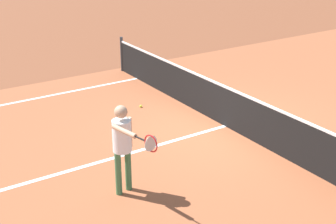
% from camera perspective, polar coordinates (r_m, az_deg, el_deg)
% --- Properties ---
extents(ground_plane, '(60.00, 60.00, 0.00)m').
position_cam_1_polar(ground_plane, '(10.83, 6.97, -1.71)').
color(ground_plane, brown).
extents(court_surface_inbounds, '(10.62, 24.40, 0.00)m').
position_cam_1_polar(court_surface_inbounds, '(10.83, 6.97, -1.70)').
color(court_surface_inbounds, '#9E5433').
rests_on(court_surface_inbounds, ground_plane).
extents(line_center_service, '(0.10, 6.40, 0.01)m').
position_cam_1_polar(line_center_service, '(9.29, -8.53, -6.09)').
color(line_center_service, white).
rests_on(line_center_service, ground_plane).
extents(net, '(10.16, 0.09, 1.07)m').
position_cam_1_polar(net, '(10.64, 7.09, 0.71)').
color(net, '#33383D').
rests_on(net, ground_plane).
extents(player_near, '(1.21, 0.41, 1.62)m').
position_cam_1_polar(player_near, '(7.83, -5.50, -3.46)').
color(player_near, '#3F7247').
rests_on(player_near, ground_plane).
extents(tennis_ball_near_net, '(0.07, 0.07, 0.07)m').
position_cam_1_polar(tennis_ball_near_net, '(11.82, -3.32, 0.71)').
color(tennis_ball_near_net, '#CCE033').
rests_on(tennis_ball_near_net, ground_plane).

